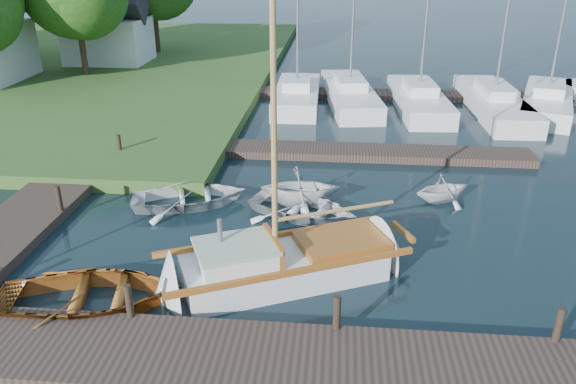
# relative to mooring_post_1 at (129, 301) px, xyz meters

# --- Properties ---
(ground) EXTENTS (160.00, 160.00, 0.00)m
(ground) POSITION_rel_mooring_post_1_xyz_m (3.00, 5.00, -0.70)
(ground) COLOR black
(ground) RESTS_ON ground
(near_dock) EXTENTS (18.00, 2.20, 0.30)m
(near_dock) POSITION_rel_mooring_post_1_xyz_m (3.00, -1.00, -0.55)
(near_dock) COLOR #2E231E
(near_dock) RESTS_ON ground
(left_dock) EXTENTS (2.20, 18.00, 0.30)m
(left_dock) POSITION_rel_mooring_post_1_xyz_m (-5.00, 7.00, -0.55)
(left_dock) COLOR #2E231E
(left_dock) RESTS_ON ground
(far_dock) EXTENTS (14.00, 1.60, 0.30)m
(far_dock) POSITION_rel_mooring_post_1_xyz_m (5.00, 11.50, -0.55)
(far_dock) COLOR #2E231E
(far_dock) RESTS_ON ground
(pontoon) EXTENTS (30.00, 1.60, 0.30)m
(pontoon) POSITION_rel_mooring_post_1_xyz_m (13.00, 21.00, -0.55)
(pontoon) COLOR #2E231E
(pontoon) RESTS_ON ground
(mooring_post_1) EXTENTS (0.16, 0.16, 0.80)m
(mooring_post_1) POSITION_rel_mooring_post_1_xyz_m (0.00, 0.00, 0.00)
(mooring_post_1) COLOR black
(mooring_post_1) RESTS_ON near_dock
(mooring_post_2) EXTENTS (0.16, 0.16, 0.80)m
(mooring_post_2) POSITION_rel_mooring_post_1_xyz_m (4.50, 0.00, 0.00)
(mooring_post_2) COLOR black
(mooring_post_2) RESTS_ON near_dock
(mooring_post_3) EXTENTS (0.16, 0.16, 0.80)m
(mooring_post_3) POSITION_rel_mooring_post_1_xyz_m (9.00, 0.00, 0.00)
(mooring_post_3) COLOR black
(mooring_post_3) RESTS_ON near_dock
(mooring_post_4) EXTENTS (0.16, 0.16, 0.80)m
(mooring_post_4) POSITION_rel_mooring_post_1_xyz_m (-4.00, 5.00, 0.00)
(mooring_post_4) COLOR black
(mooring_post_4) RESTS_ON left_dock
(mooring_post_5) EXTENTS (0.16, 0.16, 0.80)m
(mooring_post_5) POSITION_rel_mooring_post_1_xyz_m (-4.00, 10.00, 0.00)
(mooring_post_5) COLOR black
(mooring_post_5) RESTS_ON left_dock
(sailboat) EXTENTS (7.32, 4.76, 9.83)m
(sailboat) POSITION_rel_mooring_post_1_xyz_m (3.27, 2.37, -0.36)
(sailboat) COLOR silver
(sailboat) RESTS_ON ground
(dinghy) EXTENTS (4.73, 3.79, 0.87)m
(dinghy) POSITION_rel_mooring_post_1_xyz_m (-1.24, 0.67, -0.26)
(dinghy) COLOR brown
(dinghy) RESTS_ON ground
(tender_a) EXTENTS (4.30, 3.63, 0.76)m
(tender_a) POSITION_rel_mooring_post_1_xyz_m (-0.35, 6.39, -0.32)
(tender_a) COLOR silver
(tender_a) RESTS_ON ground
(tender_b) EXTENTS (2.76, 2.44, 1.36)m
(tender_b) POSITION_rel_mooring_post_1_xyz_m (3.25, 6.81, -0.02)
(tender_b) COLOR silver
(tender_b) RESTS_ON ground
(tender_c) EXTENTS (4.22, 3.67, 0.73)m
(tender_c) POSITION_rel_mooring_post_1_xyz_m (3.40, 5.90, -0.33)
(tender_c) COLOR silver
(tender_c) RESTS_ON ground
(tender_d) EXTENTS (2.52, 2.39, 1.04)m
(tender_d) POSITION_rel_mooring_post_1_xyz_m (7.89, 7.46, -0.18)
(tender_d) COLOR silver
(tender_d) RESTS_ON ground
(marina_boat_0) EXTENTS (2.34, 7.12, 10.95)m
(marina_boat_0) POSITION_rel_mooring_post_1_xyz_m (2.17, 19.09, -0.12)
(marina_boat_0) COLOR silver
(marina_boat_0) RESTS_ON ground
(marina_boat_1) EXTENTS (3.35, 8.76, 11.27)m
(marina_boat_1) POSITION_rel_mooring_post_1_xyz_m (4.92, 19.62, -0.13)
(marina_boat_1) COLOR silver
(marina_boat_1) RESTS_ON ground
(marina_boat_2) EXTENTS (2.67, 7.98, 11.95)m
(marina_boat_2) POSITION_rel_mooring_post_1_xyz_m (8.43, 18.85, -0.12)
(marina_boat_2) COLOR silver
(marina_boat_2) RESTS_ON ground
(marina_boat_3) EXTENTS (2.44, 9.06, 12.64)m
(marina_boat_3) POSITION_rel_mooring_post_1_xyz_m (12.10, 18.57, -0.12)
(marina_boat_3) COLOR silver
(marina_boat_3) RESTS_ON ground
(marina_boat_4) EXTENTS (4.72, 8.35, 10.59)m
(marina_boat_4) POSITION_rel_mooring_post_1_xyz_m (14.88, 19.15, -0.13)
(marina_boat_4) COLOR silver
(marina_boat_4) RESTS_ON ground
(house_c) EXTENTS (5.25, 4.00, 5.28)m
(house_c) POSITION_rel_mooring_post_1_xyz_m (-11.00, 27.00, 1.88)
(house_c) COLOR silver
(house_c) RESTS_ON shore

